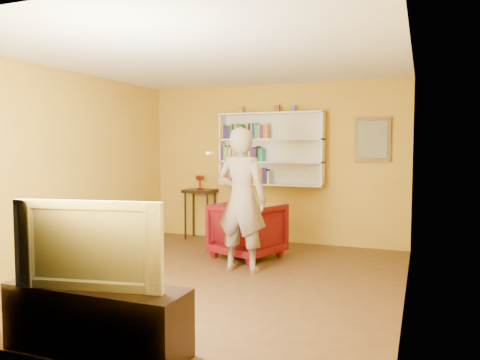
% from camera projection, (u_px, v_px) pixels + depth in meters
% --- Properties ---
extents(room_shell, '(5.30, 5.80, 2.88)m').
position_uv_depth(room_shell, '(213.00, 197.00, 5.74)').
color(room_shell, '#462D16').
rests_on(room_shell, ground).
extents(bookshelf, '(1.80, 0.29, 1.23)m').
position_uv_depth(bookshelf, '(272.00, 149.00, 7.94)').
color(bookshelf, white).
rests_on(bookshelf, room_shell).
extents(books_row_lower, '(0.87, 0.19, 0.27)m').
position_uv_depth(books_row_lower, '(246.00, 176.00, 8.03)').
color(books_row_lower, '#1B7B3C').
rests_on(books_row_lower, bookshelf).
extents(books_row_middle, '(0.74, 0.19, 0.27)m').
position_uv_depth(books_row_middle, '(243.00, 154.00, 8.02)').
color(books_row_middle, '#432163').
rests_on(books_row_middle, bookshelf).
extents(books_row_upper, '(0.84, 0.18, 0.26)m').
position_uv_depth(books_row_upper, '(245.00, 132.00, 7.98)').
color(books_row_upper, '#96681B').
rests_on(books_row_upper, bookshelf).
extents(ornament_left, '(0.08, 0.08, 0.11)m').
position_uv_depth(ornament_left, '(241.00, 110.00, 8.04)').
color(ornament_left, olive).
rests_on(ornament_left, bookshelf).
extents(ornament_centre, '(0.08, 0.08, 0.11)m').
position_uv_depth(ornament_centre, '(277.00, 109.00, 7.80)').
color(ornament_centre, brown).
rests_on(ornament_centre, bookshelf).
extents(ornament_right, '(0.07, 0.07, 0.10)m').
position_uv_depth(ornament_right, '(293.00, 109.00, 7.70)').
color(ornament_right, '#4C5880').
rests_on(ornament_right, bookshelf).
extents(framed_painting, '(0.55, 0.05, 0.70)m').
position_uv_depth(framed_painting, '(373.00, 140.00, 7.38)').
color(framed_painting, brown).
rests_on(framed_painting, room_shell).
extents(console_table, '(0.54, 0.41, 0.88)m').
position_uv_depth(console_table, '(200.00, 198.00, 8.32)').
color(console_table, black).
rests_on(console_table, ground).
extents(ruby_lustre, '(0.16, 0.16, 0.25)m').
position_uv_depth(ruby_lustre, '(200.00, 179.00, 8.30)').
color(ruby_lustre, maroon).
rests_on(ruby_lustre, console_table).
extents(armchair, '(1.13, 1.14, 0.82)m').
position_uv_depth(armchair, '(248.00, 230.00, 6.89)').
color(armchair, '#49050D').
rests_on(armchair, ground).
extents(person, '(0.71, 0.49, 1.88)m').
position_uv_depth(person, '(242.00, 200.00, 6.11)').
color(person, '#7B685A').
rests_on(person, ground).
extents(game_remote, '(0.04, 0.15, 0.04)m').
position_uv_depth(game_remote, '(210.00, 153.00, 5.84)').
color(game_remote, white).
rests_on(game_remote, person).
extents(tv_cabinet, '(1.51, 0.45, 0.54)m').
position_uv_depth(tv_cabinet, '(97.00, 319.00, 3.70)').
color(tv_cabinet, black).
rests_on(tv_cabinet, ground).
extents(television, '(1.20, 0.38, 0.69)m').
position_uv_depth(television, '(95.00, 243.00, 3.65)').
color(television, black).
rests_on(television, tv_cabinet).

